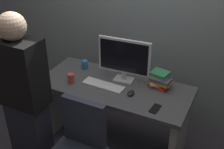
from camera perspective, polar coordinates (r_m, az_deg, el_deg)
The scene contains 10 objects.
ground_plane at distance 3.34m, azimuth 0.39°, elevation -13.07°, with size 9.00×9.00×0.00m, color #3D3842.
desk at distance 3.02m, azimuth 0.43°, elevation -5.77°, with size 1.54×0.67×0.75m.
person_at_desk at distance 2.58m, azimuth -16.76°, elevation -5.44°, with size 0.40×0.24×1.64m.
monitor at distance 2.85m, azimuth 2.43°, elevation 3.27°, with size 0.54×0.15×0.46m.
keyboard at distance 2.87m, azimuth -1.73°, elevation -2.15°, with size 0.43×0.13×0.02m, color white.
mouse at distance 2.75m, azimuth 3.77°, elevation -3.67°, with size 0.06×0.10×0.03m, color black.
cup_near_keyboard at distance 2.94m, azimuth -8.13°, elevation -0.76°, with size 0.07×0.07×0.10m, color #D84C3F.
cup_by_monitor at distance 3.19m, azimuth -5.43°, elevation 1.97°, with size 0.07×0.07×0.10m, color #3372B2.
book_stack at distance 2.86m, azimuth 9.49°, elevation -1.05°, with size 0.23×0.18×0.17m.
cell_phone at distance 2.59m, azimuth 8.54°, elevation -6.69°, with size 0.07×0.14×0.01m, color black.
Camera 1 is at (1.08, -2.21, 2.27)m, focal length 46.18 mm.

